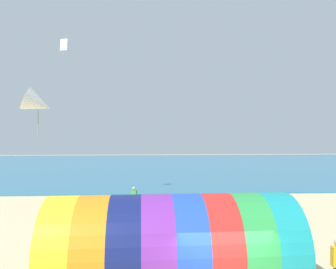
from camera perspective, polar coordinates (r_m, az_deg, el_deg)
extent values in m
cube|color=teal|center=(46.03, -0.42, -5.53)|extent=(120.00, 40.00, 0.10)
cylinder|color=yellow|center=(10.40, -17.75, -18.98)|extent=(1.00, 3.24, 3.21)
cylinder|color=orange|center=(10.25, -12.62, -19.27)|extent=(1.00, 3.24, 3.21)
cylinder|color=navy|center=(10.17, -7.36, -19.42)|extent=(1.00, 3.24, 3.21)
cylinder|color=purple|center=(10.17, -2.06, -19.41)|extent=(1.00, 3.24, 3.21)
cylinder|color=blue|center=(10.25, 3.20, -19.25)|extent=(1.00, 3.24, 3.21)
cylinder|color=red|center=(10.40, 8.32, -18.95)|extent=(1.00, 3.24, 3.21)
cylinder|color=green|center=(10.63, 13.24, -18.53)|extent=(1.00, 3.24, 3.21)
cylinder|color=teal|center=(10.92, 17.91, -18.01)|extent=(1.00, 3.24, 3.21)
cylinder|color=black|center=(11.10, 20.23, -17.71)|extent=(0.16, 2.95, 2.95)
cone|color=white|center=(12.79, -21.69, 5.07)|extent=(1.33, 1.10, 1.18)
cylinder|color=gray|center=(12.76, -21.68, 1.80)|extent=(0.03, 0.03, 0.97)
cube|color=white|center=(24.77, -17.70, 14.69)|extent=(0.55, 0.27, 0.81)
cylinder|color=gray|center=(24.65, -17.69, 13.44)|extent=(0.03, 0.03, 0.81)
cylinder|color=#383D56|center=(21.28, -5.95, -12.09)|extent=(0.24, 0.24, 0.75)
cube|color=#338C4C|center=(21.14, -5.95, -10.35)|extent=(0.42, 0.34, 0.56)
sphere|color=tan|center=(21.07, -5.95, -9.28)|extent=(0.20, 0.20, 0.20)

